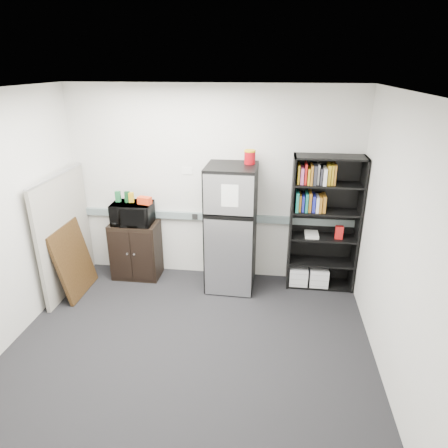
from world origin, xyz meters
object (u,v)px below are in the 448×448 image
object	(u,v)px
cubicle_partition	(65,233)
bookshelf	(322,221)
microwave	(132,213)
cabinet	(136,250)
refrigerator	(231,228)

from	to	relation	value
cubicle_partition	bookshelf	bearing A→B (deg)	8.13
microwave	bookshelf	bearing A→B (deg)	0.46
bookshelf	microwave	distance (m)	2.60
cabinet	refrigerator	distance (m)	1.46
cabinet	microwave	size ratio (longest dim) A/B	1.52
bookshelf	refrigerator	distance (m)	1.22
cubicle_partition	microwave	distance (m)	0.92
cabinet	refrigerator	size ratio (longest dim) A/B	0.48
bookshelf	cubicle_partition	world-z (taller)	bookshelf
cabinet	microwave	bearing A→B (deg)	-90.00
cubicle_partition	cabinet	bearing A→B (deg)	27.46
bookshelf	microwave	size ratio (longest dim) A/B	3.37
refrigerator	cubicle_partition	bearing A→B (deg)	-169.77
bookshelf	cubicle_partition	xyz separation A→B (m)	(-3.41, -0.49, -0.16)
bookshelf	cubicle_partition	distance (m)	3.45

